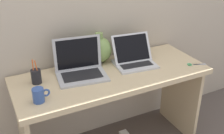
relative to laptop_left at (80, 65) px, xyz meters
name	(u,v)px	position (x,y,z in m)	size (l,w,h in m)	color
desk	(112,91)	(0.21, -0.09, -0.23)	(1.43, 0.57, 0.72)	#D1B78C
laptop_left	(80,65)	(0.00, 0.00, 0.00)	(0.38, 0.30, 0.26)	#B2B2B7
laptop_right	(133,57)	(0.43, -0.02, -0.01)	(0.33, 0.29, 0.22)	silver
green_vase	(99,49)	(0.21, 0.13, 0.04)	(0.20, 0.20, 0.24)	#75934C
coffee_mug	(39,95)	(-0.35, -0.23, -0.02)	(0.11, 0.07, 0.09)	#335199
pen_cup	(36,76)	(-0.31, 0.01, -0.02)	(0.07, 0.07, 0.18)	black
scissors	(193,64)	(0.84, -0.25, -0.07)	(0.14, 0.08, 0.01)	#B7B7BC
power_brick	(124,134)	(0.39, 0.01, -0.78)	(0.07, 0.07, 0.03)	white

